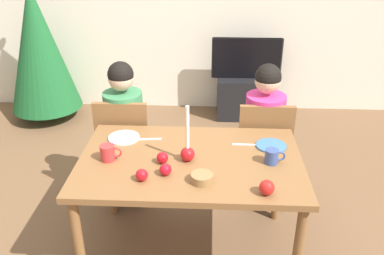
# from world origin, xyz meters

# --- Properties ---
(ground_plane) EXTENTS (7.68, 7.68, 0.00)m
(ground_plane) POSITION_xyz_m (0.00, 0.00, 0.00)
(ground_plane) COLOR brown
(dining_table) EXTENTS (1.40, 0.90, 0.75)m
(dining_table) POSITION_xyz_m (0.00, 0.00, 0.67)
(dining_table) COLOR brown
(dining_table) RESTS_ON ground
(chair_left) EXTENTS (0.40, 0.40, 0.90)m
(chair_left) POSITION_xyz_m (-0.55, 0.61, 0.51)
(chair_left) COLOR brown
(chair_left) RESTS_ON ground
(chair_right) EXTENTS (0.40, 0.40, 0.90)m
(chair_right) POSITION_xyz_m (0.53, 0.61, 0.51)
(chair_right) COLOR brown
(chair_right) RESTS_ON ground
(person_left_child) EXTENTS (0.30, 0.30, 1.17)m
(person_left_child) POSITION_xyz_m (-0.55, 0.64, 0.57)
(person_left_child) COLOR #33384C
(person_left_child) RESTS_ON ground
(person_right_child) EXTENTS (0.30, 0.30, 1.17)m
(person_right_child) POSITION_xyz_m (0.53, 0.64, 0.57)
(person_right_child) COLOR #33384C
(person_right_child) RESTS_ON ground
(tv_stand) EXTENTS (0.64, 0.40, 0.48)m
(tv_stand) POSITION_xyz_m (0.51, 2.30, 0.24)
(tv_stand) COLOR black
(tv_stand) RESTS_ON ground
(tv) EXTENTS (0.79, 0.05, 0.46)m
(tv) POSITION_xyz_m (0.51, 2.30, 0.71)
(tv) COLOR black
(tv) RESTS_ON tv_stand
(christmas_tree) EXTENTS (0.79, 0.79, 1.62)m
(christmas_tree) POSITION_xyz_m (-1.79, 2.14, 0.84)
(christmas_tree) COLOR brown
(christmas_tree) RESTS_ON ground
(candle_centerpiece) EXTENTS (0.09, 0.09, 0.37)m
(candle_centerpiece) POSITION_xyz_m (-0.02, -0.02, 0.82)
(candle_centerpiece) COLOR red
(candle_centerpiece) RESTS_ON dining_table
(plate_left) EXTENTS (0.21, 0.21, 0.01)m
(plate_left) POSITION_xyz_m (-0.47, 0.25, 0.76)
(plate_left) COLOR white
(plate_left) RESTS_ON dining_table
(plate_right) EXTENTS (0.20, 0.20, 0.01)m
(plate_right) POSITION_xyz_m (0.53, 0.18, 0.76)
(plate_right) COLOR teal
(plate_right) RESTS_ON dining_table
(mug_left) EXTENTS (0.14, 0.09, 0.10)m
(mug_left) POSITION_xyz_m (-0.51, -0.04, 0.80)
(mug_left) COLOR #B72D2D
(mug_left) RESTS_ON dining_table
(mug_right) EXTENTS (0.13, 0.08, 0.09)m
(mug_right) POSITION_xyz_m (0.50, -0.02, 0.80)
(mug_right) COLOR #33477F
(mug_right) RESTS_ON dining_table
(fork_left) EXTENTS (0.18, 0.03, 0.01)m
(fork_left) POSITION_xyz_m (-0.30, 0.24, 0.75)
(fork_left) COLOR silver
(fork_left) RESTS_ON dining_table
(fork_right) EXTENTS (0.18, 0.02, 0.01)m
(fork_right) POSITION_xyz_m (0.36, 0.19, 0.75)
(fork_right) COLOR silver
(fork_right) RESTS_ON dining_table
(bowl_walnuts) EXTENTS (0.13, 0.13, 0.05)m
(bowl_walnuts) POSITION_xyz_m (0.08, -0.25, 0.78)
(bowl_walnuts) COLOR olive
(bowl_walnuts) RESTS_ON dining_table
(apple_near_candle) EXTENTS (0.07, 0.07, 0.07)m
(apple_near_candle) POSITION_xyz_m (-0.14, -0.19, 0.79)
(apple_near_candle) COLOR red
(apple_near_candle) RESTS_ON dining_table
(apple_by_left_plate) EXTENTS (0.07, 0.07, 0.07)m
(apple_by_left_plate) POSITION_xyz_m (-0.17, -0.06, 0.79)
(apple_by_left_plate) COLOR #B41019
(apple_by_left_plate) RESTS_ON dining_table
(apple_by_right_mug) EXTENTS (0.07, 0.07, 0.07)m
(apple_by_right_mug) POSITION_xyz_m (-0.26, -0.25, 0.79)
(apple_by_right_mug) COLOR red
(apple_by_right_mug) RESTS_ON dining_table
(apple_far_edge) EXTENTS (0.09, 0.09, 0.09)m
(apple_far_edge) POSITION_xyz_m (0.43, -0.35, 0.79)
(apple_far_edge) COLOR red
(apple_far_edge) RESTS_ON dining_table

